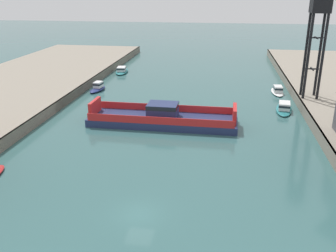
{
  "coord_description": "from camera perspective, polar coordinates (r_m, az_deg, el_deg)",
  "views": [
    {
      "loc": [
        6.98,
        -28.44,
        19.44
      ],
      "look_at": [
        0.0,
        17.94,
        2.0
      ],
      "focal_mm": 39.82,
      "sensor_mm": 36.0,
      "label": 1
    }
  ],
  "objects": [
    {
      "name": "moored_boat_far_left",
      "position": [
        92.42,
        -7.08,
        8.45
      ],
      "size": [
        3.64,
        8.16,
        1.49
      ],
      "color": "#237075",
      "rests_on": "ground"
    },
    {
      "name": "crane_tower",
      "position": [
        66.97,
        22.12,
        15.13
      ],
      "size": [
        2.95,
        2.95,
        17.29
      ],
      "color": "black",
      "rests_on": "quay_right"
    },
    {
      "name": "ground_plane",
      "position": [
        35.14,
        -4.47,
        -13.25
      ],
      "size": [
        400.0,
        400.0,
        0.0
      ],
      "primitive_type": "plane",
      "color": "#335B5B"
    },
    {
      "name": "chain_ferry",
      "position": [
        56.17,
        -0.81,
        1.25
      ],
      "size": [
        22.34,
        6.63,
        3.3
      ],
      "color": "navy",
      "rests_on": "ground"
    },
    {
      "name": "moored_boat_near_right",
      "position": [
        76.31,
        16.42,
        5.25
      ],
      "size": [
        2.33,
        6.86,
        1.53
      ],
      "color": "white",
      "rests_on": "ground"
    },
    {
      "name": "moored_boat_mid_left",
      "position": [
        76.5,
        -10.7,
        5.82
      ],
      "size": [
        2.68,
        5.87,
        1.76
      ],
      "color": "navy",
      "rests_on": "ground"
    },
    {
      "name": "moored_boat_near_left",
      "position": [
        65.47,
        17.35,
        2.72
      ],
      "size": [
        3.62,
        8.3,
        1.58
      ],
      "color": "#237075",
      "rests_on": "ground"
    }
  ]
}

